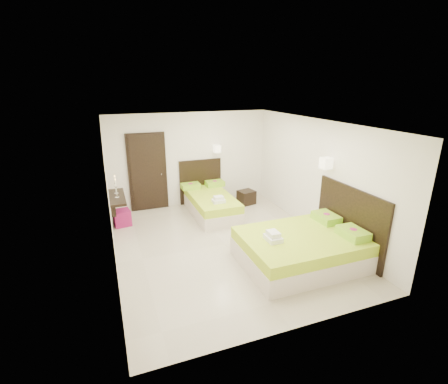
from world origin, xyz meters
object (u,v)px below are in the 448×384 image
object	(u,v)px
bed_single	(210,202)
ottoman	(122,218)
bed_double	(305,246)
nightstand	(246,197)

from	to	relation	value
bed_single	ottoman	distance (m)	2.29
bed_double	bed_single	bearing A→B (deg)	106.83
bed_single	nightstand	xyz separation A→B (m)	(1.20, 0.32, -0.12)
bed_single	bed_double	distance (m)	3.17
bed_double	nightstand	distance (m)	3.37
bed_single	ottoman	world-z (taller)	bed_single
bed_single	nightstand	world-z (taller)	bed_single
nightstand	bed_single	bearing A→B (deg)	-177.07
ottoman	bed_single	bearing A→B (deg)	-0.54
bed_single	nightstand	distance (m)	1.24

